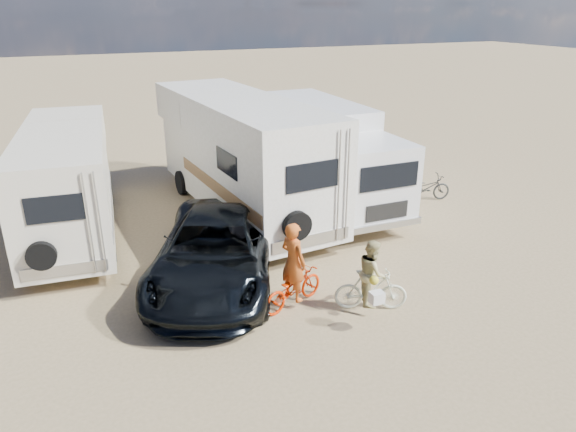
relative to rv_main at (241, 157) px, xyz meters
name	(u,v)px	position (x,y,z in m)	size (l,w,h in m)	color
ground	(316,313)	(-0.46, -6.51, -1.86)	(140.00, 140.00, 0.00)	#A0875F
rv_main	(241,157)	(0.00, 0.00, 0.00)	(2.67, 8.86, 3.72)	silver
rv_left	(68,184)	(-5.15, 0.27, -0.31)	(2.24, 7.59, 3.11)	beige
box_truck	(326,156)	(2.95, -0.21, -0.21)	(2.42, 7.60, 3.29)	silver
dark_suv	(216,250)	(-2.05, -4.20, -1.03)	(2.75, 5.97, 1.66)	black
bike_man	(293,288)	(-0.79, -6.00, -1.41)	(0.60, 1.71, 0.90)	red
bike_woman	(371,290)	(0.73, -6.82, -1.38)	(0.46, 1.62, 0.97)	silver
rider_man	(293,269)	(-0.79, -6.00, -0.94)	(0.67, 0.44, 1.85)	#BF521B
rider_woman	(372,279)	(0.73, -6.82, -1.11)	(0.73, 0.57, 1.51)	tan
bike_parked	(426,188)	(6.21, -1.46, -1.40)	(0.61, 1.76, 0.92)	#2A2D2A
cooler	(233,240)	(-1.10, -2.48, -1.64)	(0.55, 0.40, 0.44)	#286B83
crate	(326,221)	(1.98, -2.17, -1.70)	(0.41, 0.41, 0.33)	#8D8151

